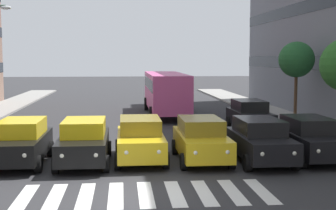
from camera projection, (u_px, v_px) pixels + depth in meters
The scene contains 12 objects.
ground_plane at pixel (146, 194), 14.26m from camera, with size 180.00×180.00×0.00m, color #2D2D30.
crosswalk_markings at pixel (146, 194), 14.26m from camera, with size 7.65×2.80×0.01m.
car_0 at pixel (309, 138), 19.05m from camera, with size 2.02×4.44×1.72m.
car_1 at pixel (260, 140), 18.55m from camera, with size 2.02×4.44×1.72m.
car_2 at pixel (201, 139), 18.78m from camera, with size 2.02×4.44×1.72m.
car_3 at pixel (140, 139), 18.81m from camera, with size 2.02×4.44×1.72m.
car_4 at pixel (84, 141), 18.25m from camera, with size 2.02×4.44×1.72m.
car_5 at pixel (21, 142), 18.21m from camera, with size 2.02×4.44×1.72m.
car_row2_0 at pixel (250, 115), 26.71m from camera, with size 2.02×4.44×1.72m.
bus_behind_traffic at pixel (166, 89), 33.93m from camera, with size 2.78×10.50×3.00m.
street_lamp_left at pixel (329, 44), 21.68m from camera, with size 3.39×0.28×7.50m.
street_tree_2 at pixel (297, 60), 29.39m from camera, with size 2.24×2.24×4.99m.
Camera 1 is at (0.67, 13.92, 4.13)m, focal length 50.25 mm.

